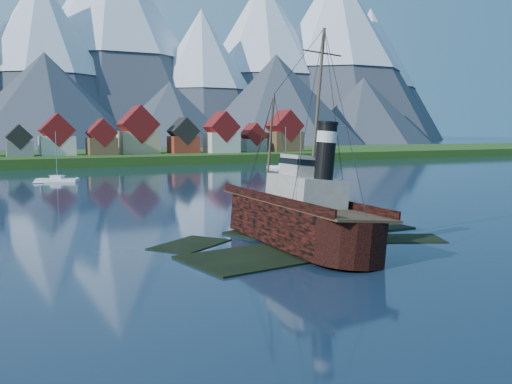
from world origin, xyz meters
name	(u,v)px	position (x,y,z in m)	size (l,w,h in m)	color
ground	(297,247)	(0.00, 0.00, 0.00)	(1400.00, 1400.00, 0.00)	#15273D
shoal	(301,245)	(1.78, 2.15, -0.35)	(31.71, 21.24, 1.14)	black
shore_bank	(57,162)	(0.00, 170.00, 0.00)	(600.00, 80.00, 3.20)	#274914
seawall	(75,168)	(0.00, 132.00, 0.00)	(600.00, 2.50, 2.00)	#3F3D38
mountains	(0,36)	(-0.79, 481.26, 89.34)	(965.00, 340.00, 205.00)	#2D333D
tugboat_wreck	(288,215)	(0.52, 2.80, 2.82)	(6.56, 28.27, 22.40)	black
sailboat_c	(57,180)	(-11.23, 85.66, 0.26)	(9.01, 6.55, 11.74)	white
sailboat_d	(300,177)	(42.37, 69.54, 0.27)	(7.18, 7.95, 11.72)	white
sailboat_e	(285,168)	(55.57, 100.02, 0.28)	(8.31, 11.03, 13.03)	white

